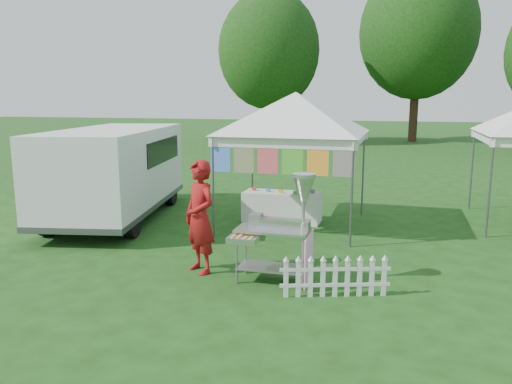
% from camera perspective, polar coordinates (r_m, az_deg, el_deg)
% --- Properties ---
extents(ground, '(120.00, 120.00, 0.00)m').
position_cam_1_polar(ground, '(8.29, -0.74, -9.52)').
color(ground, '#1B4012').
rests_on(ground, ground).
extents(canopy_main, '(4.24, 4.24, 3.45)m').
position_cam_1_polar(canopy_main, '(11.17, 4.55, 11.27)').
color(canopy_main, '#59595E').
rests_on(canopy_main, ground).
extents(tree_left, '(6.40, 6.40, 9.53)m').
position_cam_1_polar(tree_left, '(32.65, 1.50, 15.85)').
color(tree_left, '#311E12').
rests_on(tree_left, ground).
extents(tree_mid, '(7.60, 7.60, 11.52)m').
position_cam_1_polar(tree_mid, '(35.71, 18.05, 17.00)').
color(tree_mid, '#311E12').
rests_on(tree_mid, ground).
extents(donut_cart, '(1.25, 0.86, 1.74)m').
position_cam_1_polar(donut_cart, '(7.69, 3.24, -3.15)').
color(donut_cart, gray).
rests_on(donut_cart, ground).
extents(vendor, '(0.82, 0.76, 1.88)m').
position_cam_1_polar(vendor, '(8.26, -6.42, -2.85)').
color(vendor, maroon).
rests_on(vendor, ground).
extents(cargo_van, '(3.09, 5.50, 2.16)m').
position_cam_1_polar(cargo_van, '(12.50, -15.59, 2.44)').
color(cargo_van, white).
rests_on(cargo_van, ground).
extents(picket_fence, '(1.54, 0.54, 0.56)m').
position_cam_1_polar(picket_fence, '(7.45, 9.04, -9.68)').
color(picket_fence, white).
rests_on(picket_fence, ground).
extents(display_table, '(1.80, 0.70, 0.69)m').
position_cam_1_polar(display_table, '(11.77, 2.98, -1.70)').
color(display_table, white).
rests_on(display_table, ground).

